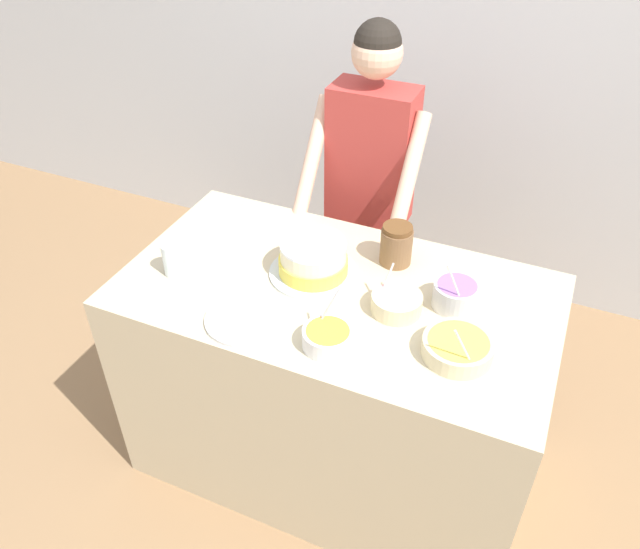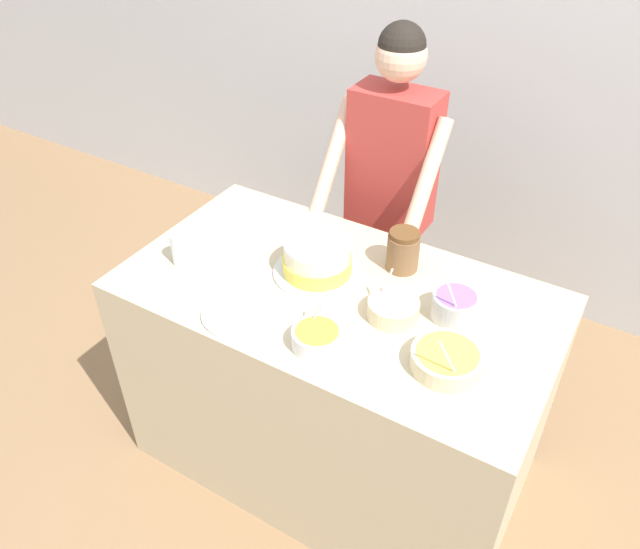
% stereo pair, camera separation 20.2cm
% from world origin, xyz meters
% --- Properties ---
extents(ground_plane, '(14.00, 14.00, 0.00)m').
position_xyz_m(ground_plane, '(0.00, 0.00, 0.00)').
color(ground_plane, '#93704C').
extents(wall_back, '(10.00, 0.05, 2.60)m').
position_xyz_m(wall_back, '(0.00, 1.86, 1.30)').
color(wall_back, silver).
rests_on(wall_back, ground_plane).
extents(counter, '(1.46, 0.80, 0.89)m').
position_xyz_m(counter, '(0.00, 0.40, 0.45)').
color(counter, '#C6B793').
rests_on(counter, ground_plane).
extents(person_baker, '(0.46, 0.43, 1.58)m').
position_xyz_m(person_baker, '(-0.13, 1.05, 0.97)').
color(person_baker, '#2D2D38').
rests_on(person_baker, ground_plane).
extents(cake, '(0.30, 0.30, 0.13)m').
position_xyz_m(cake, '(-0.11, 0.45, 0.95)').
color(cake, silver).
rests_on(cake, counter).
extents(frosting_bowl_purple, '(0.15, 0.15, 0.19)m').
position_xyz_m(frosting_bowl_purple, '(0.38, 0.47, 0.94)').
color(frosting_bowl_purple, silver).
rests_on(frosting_bowl_purple, counter).
extents(frosting_bowl_yellow, '(0.21, 0.21, 0.17)m').
position_xyz_m(frosting_bowl_yellow, '(0.44, 0.26, 0.93)').
color(frosting_bowl_yellow, beige).
rests_on(frosting_bowl_yellow, counter).
extents(frosting_bowl_orange, '(0.15, 0.15, 0.17)m').
position_xyz_m(frosting_bowl_orange, '(0.08, 0.14, 0.93)').
color(frosting_bowl_orange, white).
rests_on(frosting_bowl_orange, counter).
extents(frosting_bowl_pink, '(0.16, 0.16, 0.14)m').
position_xyz_m(frosting_bowl_pink, '(0.22, 0.37, 0.93)').
color(frosting_bowl_pink, beige).
rests_on(frosting_bowl_pink, counter).
extents(drinking_glass, '(0.06, 0.06, 0.12)m').
position_xyz_m(drinking_glass, '(-0.54, 0.25, 0.95)').
color(drinking_glass, silver).
rests_on(drinking_glass, counter).
extents(ceramic_plate, '(0.25, 0.25, 0.01)m').
position_xyz_m(ceramic_plate, '(-0.20, 0.14, 0.90)').
color(ceramic_plate, silver).
rests_on(ceramic_plate, counter).
extents(stoneware_jar, '(0.11, 0.11, 0.15)m').
position_xyz_m(stoneware_jar, '(0.13, 0.62, 0.97)').
color(stoneware_jar, brown).
rests_on(stoneware_jar, counter).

